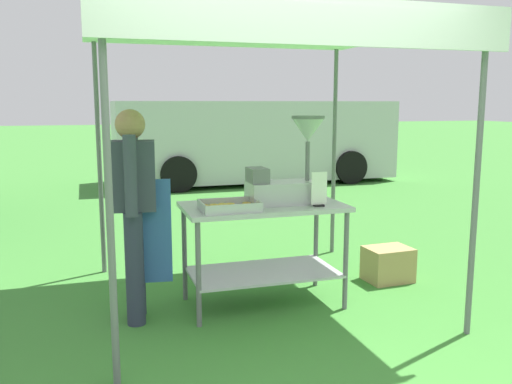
{
  "coord_description": "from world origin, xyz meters",
  "views": [
    {
      "loc": [
        -1.15,
        -2.75,
        1.65
      ],
      "look_at": [
        0.19,
        1.55,
        0.91
      ],
      "focal_mm": 38.07,
      "sensor_mm": 36.0,
      "label": 1
    }
  ],
  "objects": [
    {
      "name": "stall_canopy",
      "position": [
        0.19,
        1.45,
        2.18
      ],
      "size": [
        2.67,
        2.49,
        2.27
      ],
      "color": "slate",
      "rests_on": "ground"
    },
    {
      "name": "van_silver",
      "position": [
        2.22,
        8.26,
        0.88
      ],
      "size": [
        5.79,
        2.14,
        1.69
      ],
      "color": "#BCBCC1",
      "rests_on": "ground"
    },
    {
      "name": "donut_cart",
      "position": [
        0.19,
        1.35,
        0.63
      ],
      "size": [
        1.3,
        0.7,
        0.84
      ],
      "color": "#B7B7BC",
      "rests_on": "ground"
    },
    {
      "name": "menu_sign",
      "position": [
        0.58,
        1.14,
        0.96
      ],
      "size": [
        0.13,
        0.05,
        0.28
      ],
      "color": "black",
      "rests_on": "donut_cart"
    },
    {
      "name": "donut_tray",
      "position": [
        -0.13,
        1.21,
        0.86
      ],
      "size": [
        0.44,
        0.32,
        0.07
      ],
      "color": "#B7B7BC",
      "rests_on": "donut_cart"
    },
    {
      "name": "vendor",
      "position": [
        -0.84,
        1.34,
        0.9
      ],
      "size": [
        0.46,
        0.54,
        1.61
      ],
      "color": "#2D3347",
      "rests_on": "ground"
    },
    {
      "name": "ground_plane",
      "position": [
        0.0,
        6.0,
        0.0
      ],
      "size": [
        70.0,
        70.0,
        0.0
      ],
      "primitive_type": "plane",
      "color": "#3D7F33"
    },
    {
      "name": "supply_crate",
      "position": [
        1.49,
        1.57,
        0.16
      ],
      "size": [
        0.43,
        0.34,
        0.32
      ],
      "color": "tan",
      "rests_on": "ground"
    },
    {
      "name": "donut_fryer",
      "position": [
        0.4,
        1.35,
        1.1
      ],
      "size": [
        0.63,
        0.28,
        0.71
      ],
      "color": "#B7B7BC",
      "rests_on": "donut_cart"
    }
  ]
}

